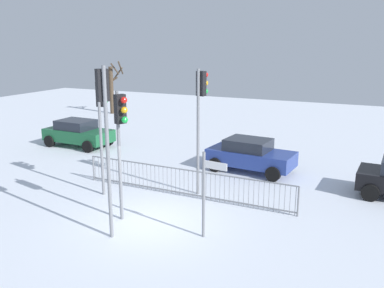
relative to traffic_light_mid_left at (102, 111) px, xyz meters
name	(u,v)px	position (x,y,z in m)	size (l,w,h in m)	color
ground_plane	(151,221)	(2.89, -1.53, -3.20)	(60.00, 60.00, 0.00)	silver
traffic_light_mid_left	(102,111)	(0.00, 0.00, 0.00)	(0.34, 0.57, 4.36)	slate
traffic_light_foreground_right	(104,114)	(2.29, -2.91, 0.50)	(0.51, 0.43, 5.06)	slate
traffic_light_rear_right	(121,127)	(2.07, -1.82, -0.10)	(0.53, 0.40, 4.23)	slate
traffic_light_rear_left	(201,103)	(3.29, 1.57, 0.28)	(0.37, 0.55, 4.75)	slate
direction_sign_post	(206,190)	(4.96, -1.82, -1.71)	(0.79, 0.15, 2.63)	slate
pedestrian_guard_railing	(184,182)	(2.89, 0.97, -2.65)	(8.58, 0.24, 1.07)	slate
car_blue_near	(250,155)	(4.19, 5.05, -2.43)	(3.94, 2.22, 1.47)	navy
car_green_mid	(78,133)	(-5.84, 5.47, -2.43)	(3.85, 2.02, 1.47)	#195933
bare_tree_left	(112,87)	(-10.48, 15.33, -1.09)	(1.86, 1.62, 4.20)	#473828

